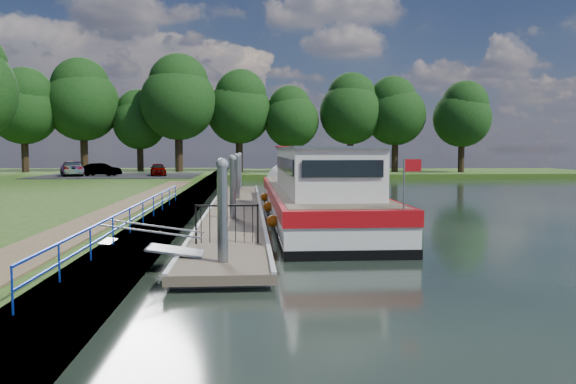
{
  "coord_description": "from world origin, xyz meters",
  "views": [
    {
      "loc": [
        0.64,
        -14.16,
        3.15
      ],
      "look_at": [
        2.26,
        8.93,
        1.4
      ],
      "focal_mm": 35.0,
      "sensor_mm": 36.0,
      "label": 1
    }
  ],
  "objects": [
    {
      "name": "gate_panel",
      "position": [
        -0.0,
        2.2,
        1.15
      ],
      "size": [
        1.85,
        0.05,
        1.15
      ],
      "color": "black",
      "rests_on": "ground"
    },
    {
      "name": "barge",
      "position": [
        3.6,
        11.79,
        1.09
      ],
      "size": [
        4.36,
        21.15,
        4.78
      ],
      "color": "black",
      "rests_on": "ground"
    },
    {
      "name": "ground",
      "position": [
        0.0,
        0.0,
        0.0
      ],
      "size": [
        160.0,
        160.0,
        0.0
      ],
      "primitive_type": "plane",
      "color": "black",
      "rests_on": "ground"
    },
    {
      "name": "car_a",
      "position": [
        -7.43,
        36.58,
        1.4
      ],
      "size": [
        1.93,
        3.53,
        1.14
      ],
      "primitive_type": "imported",
      "rotation": [
        0.0,
        0.0,
        0.18
      ],
      "color": "#999999",
      "rests_on": "carpark"
    },
    {
      "name": "car_c",
      "position": [
        -14.99,
        36.72,
        1.5
      ],
      "size": [
        3.31,
        4.91,
        1.32
      ],
      "primitive_type": "imported",
      "rotation": [
        0.0,
        0.0,
        3.5
      ],
      "color": "#999999",
      "rests_on": "carpark"
    },
    {
      "name": "gangway",
      "position": [
        -1.85,
        0.5,
        0.63
      ],
      "size": [
        2.58,
        1.0,
        0.92
      ],
      "color": "#A5A8AD",
      "rests_on": "ground"
    },
    {
      "name": "horizon_trees",
      "position": [
        -1.61,
        48.68,
        7.95
      ],
      "size": [
        54.38,
        10.03,
        12.87
      ],
      "color": "#332316",
      "rests_on": "ground"
    },
    {
      "name": "footpath",
      "position": [
        -4.4,
        8.0,
        0.8
      ],
      "size": [
        1.6,
        40.0,
        0.05
      ],
      "primitive_type": "cube",
      "color": "brown",
      "rests_on": "riverbank"
    },
    {
      "name": "blue_fence",
      "position": [
        -2.75,
        3.0,
        1.31
      ],
      "size": [
        0.04,
        18.04,
        0.72
      ],
      "color": "#0C2DBF",
      "rests_on": "riverbank"
    },
    {
      "name": "carpark",
      "position": [
        -11.0,
        38.0,
        0.81
      ],
      "size": [
        14.0,
        12.0,
        0.06
      ],
      "primitive_type": "cube",
      "color": "black",
      "rests_on": "riverbank"
    },
    {
      "name": "car_b",
      "position": [
        -12.38,
        36.39,
        1.4
      ],
      "size": [
        3.57,
        1.85,
        1.12
      ],
      "primitive_type": "imported",
      "rotation": [
        0.0,
        0.0,
        1.37
      ],
      "color": "#999999",
      "rests_on": "carpark"
    },
    {
      "name": "mooring_piles",
      "position": [
        0.0,
        13.0,
        1.28
      ],
      "size": [
        0.3,
        27.3,
        3.55
      ],
      "color": "gray",
      "rests_on": "ground"
    },
    {
      "name": "bank_edge",
      "position": [
        -2.55,
        15.0,
        0.39
      ],
      "size": [
        1.1,
        90.0,
        0.78
      ],
      "primitive_type": "cube",
      "color": "#473D2D",
      "rests_on": "ground"
    },
    {
      "name": "pontoon",
      "position": [
        0.0,
        13.0,
        0.18
      ],
      "size": [
        2.5,
        30.0,
        0.56
      ],
      "color": "brown",
      "rests_on": "ground"
    },
    {
      "name": "far_bank",
      "position": [
        12.0,
        52.0,
        0.3
      ],
      "size": [
        60.0,
        18.0,
        0.6
      ],
      "primitive_type": "cube",
      "color": "#284714",
      "rests_on": "ground"
    }
  ]
}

